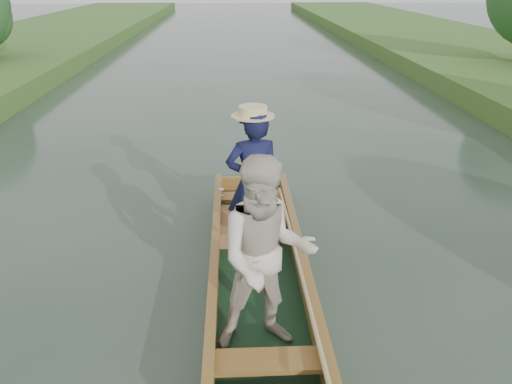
{
  "coord_description": "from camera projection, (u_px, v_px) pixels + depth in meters",
  "views": [
    {
      "loc": [
        -0.27,
        -4.98,
        3.41
      ],
      "look_at": [
        0.0,
        0.6,
        0.95
      ],
      "focal_mm": 35.0,
      "sensor_mm": 36.0,
      "label": 1
    }
  ],
  "objects": [
    {
      "name": "ground",
      "position": [
        258.0,
        285.0,
        5.94
      ],
      "size": [
        120.0,
        120.0,
        0.0
      ],
      "primitive_type": "plane",
      "color": "#283D30",
      "rests_on": "ground"
    },
    {
      "name": "trees_far",
      "position": [
        266.0,
        9.0,
        12.54
      ],
      "size": [
        22.91,
        15.18,
        4.54
      ],
      "color": "#47331E",
      "rests_on": "ground"
    },
    {
      "name": "punt",
      "position": [
        259.0,
        242.0,
        5.4
      ],
      "size": [
        1.12,
        5.0,
        2.01
      ],
      "color": "black",
      "rests_on": "ground"
    }
  ]
}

